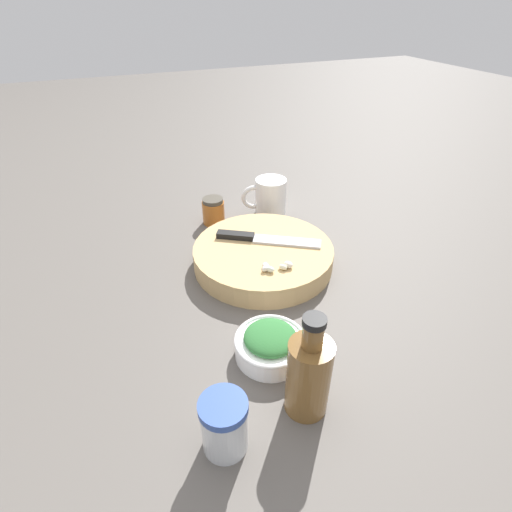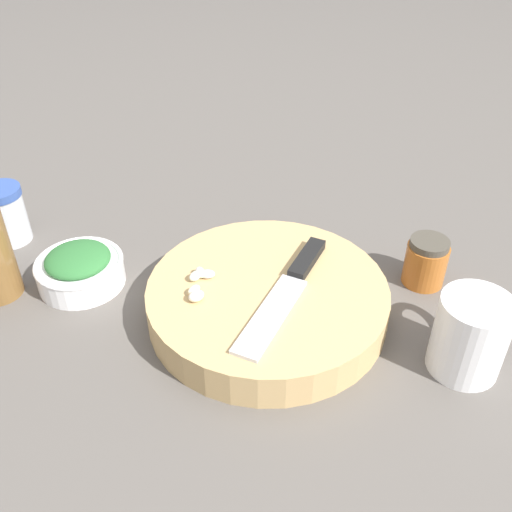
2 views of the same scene
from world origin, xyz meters
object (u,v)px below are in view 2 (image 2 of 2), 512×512
at_px(cutting_board, 267,301).
at_px(chef_knife, 289,286).
at_px(garlic_cloves, 199,282).
at_px(spice_jar, 5,214).
at_px(coffee_mug, 469,333).
at_px(honey_jar, 426,262).
at_px(herb_bowl, 80,268).

bearing_deg(cutting_board, chef_knife, -16.06).
xyz_separation_m(garlic_cloves, spice_jar, (-0.29, 0.21, -0.01)).
bearing_deg(coffee_mug, chef_knife, 151.38).
bearing_deg(cutting_board, spice_jar, 149.88).
xyz_separation_m(chef_knife, garlic_cloves, (-0.11, 0.02, 0.00)).
xyz_separation_m(cutting_board, garlic_cloves, (-0.09, 0.01, 0.03)).
bearing_deg(spice_jar, chef_knife, -29.27).
bearing_deg(chef_knife, coffee_mug, -176.82).
relative_size(spice_jar, coffee_mug, 0.75).
xyz_separation_m(spice_jar, honey_jar, (0.60, -0.17, -0.01)).
height_order(herb_bowl, coffee_mug, coffee_mug).
bearing_deg(spice_jar, coffee_mug, -29.06).
height_order(chef_knife, honey_jar, honey_jar).
relative_size(cutting_board, honey_jar, 4.42).
relative_size(chef_knife, honey_jar, 3.07).
bearing_deg(honey_jar, spice_jar, 163.96).
bearing_deg(honey_jar, herb_bowl, 173.98).
distance_m(cutting_board, herb_bowl, 0.27).
xyz_separation_m(cutting_board, honey_jar, (0.23, 0.04, 0.01)).
bearing_deg(chef_knife, garlic_cloves, 22.76).
bearing_deg(coffee_mug, honey_jar, 87.09).
xyz_separation_m(cutting_board, coffee_mug, (0.22, -0.11, 0.03)).
bearing_deg(herb_bowl, chef_knife, -20.28).
height_order(garlic_cloves, honey_jar, honey_jar).
xyz_separation_m(spice_jar, coffee_mug, (0.59, -0.33, 0.00)).
bearing_deg(herb_bowl, coffee_mug, -23.82).
height_order(garlic_cloves, herb_bowl, garlic_cloves).
relative_size(chef_knife, spice_jar, 2.37).
height_order(cutting_board, honey_jar, honey_jar).
height_order(coffee_mug, honey_jar, coffee_mug).
bearing_deg(herb_bowl, garlic_cloves, -27.26).
bearing_deg(chef_knife, spice_jar, 2.53).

